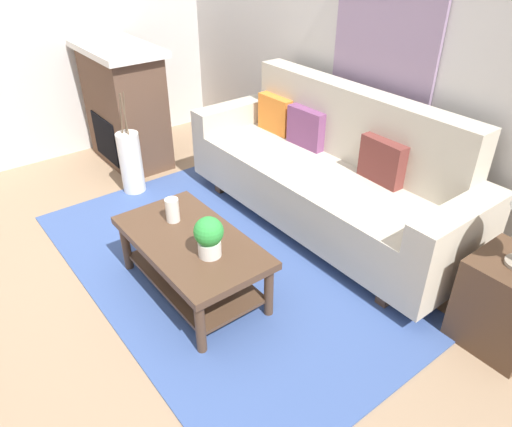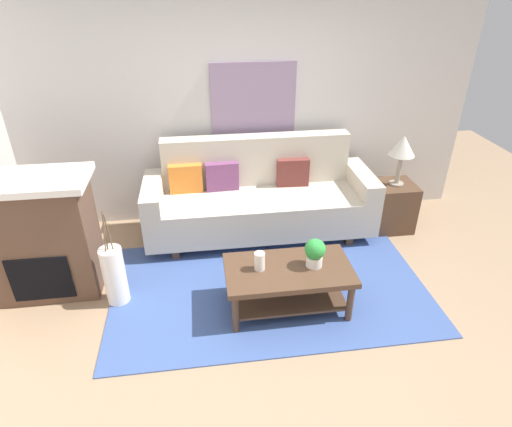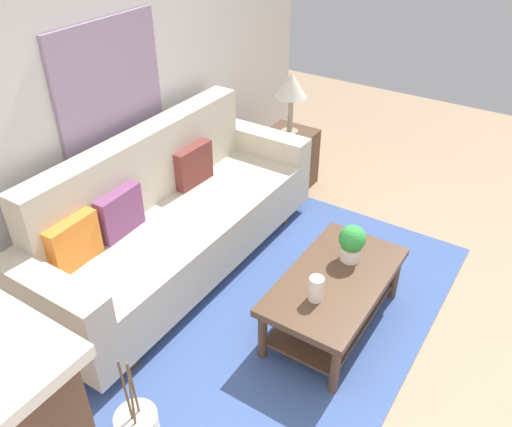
# 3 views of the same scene
# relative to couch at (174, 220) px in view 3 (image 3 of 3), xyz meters

# --- Properties ---
(ground_plane) EXTENTS (9.17, 9.17, 0.00)m
(ground_plane) POSITION_rel_couch_xyz_m (-0.05, -1.53, -0.43)
(ground_plane) COLOR #9E7F60
(wall_back) EXTENTS (5.17, 0.10, 2.70)m
(wall_back) POSITION_rel_couch_xyz_m (-0.05, 0.53, 0.92)
(wall_back) COLOR silver
(wall_back) RESTS_ON ground_plane
(area_rug) EXTENTS (2.96, 1.73, 0.01)m
(area_rug) POSITION_rel_couch_xyz_m (-0.05, -1.03, -0.43)
(area_rug) COLOR #3D5693
(area_rug) RESTS_ON ground_plane
(couch) EXTENTS (2.50, 0.84, 1.08)m
(couch) POSITION_rel_couch_xyz_m (0.00, 0.00, 0.00)
(couch) COLOR beige
(couch) RESTS_ON ground_plane
(throw_pillow_orange) EXTENTS (0.36, 0.13, 0.32)m
(throw_pillow_orange) POSITION_rel_couch_xyz_m (-0.80, 0.12, 0.25)
(throw_pillow_orange) COLOR orange
(throw_pillow_orange) RESTS_ON couch
(throw_pillow_plum) EXTENTS (0.37, 0.14, 0.32)m
(throw_pillow_plum) POSITION_rel_couch_xyz_m (-0.40, 0.12, 0.25)
(throw_pillow_plum) COLOR #7A4270
(throw_pillow_plum) RESTS_ON couch
(throw_pillow_maroon) EXTENTS (0.37, 0.14, 0.32)m
(throw_pillow_maroon) POSITION_rel_couch_xyz_m (0.40, 0.12, 0.25)
(throw_pillow_maroon) COLOR brown
(throw_pillow_maroon) RESTS_ON couch
(coffee_table) EXTENTS (1.10, 0.60, 0.43)m
(coffee_table) POSITION_rel_couch_xyz_m (0.07, -1.30, -0.12)
(coffee_table) COLOR #513826
(coffee_table) RESTS_ON ground_plane
(tabletop_vase) EXTENTS (0.09, 0.09, 0.17)m
(tabletop_vase) POSITION_rel_couch_xyz_m (-0.18, -1.28, 0.08)
(tabletop_vase) COLOR white
(tabletop_vase) RESTS_ON coffee_table
(potted_plant_tabletop) EXTENTS (0.18, 0.18, 0.26)m
(potted_plant_tabletop) POSITION_rel_couch_xyz_m (0.29, -1.30, 0.14)
(potted_plant_tabletop) COLOR white
(potted_plant_tabletop) RESTS_ON coffee_table
(side_table) EXTENTS (0.44, 0.44, 0.56)m
(side_table) POSITION_rel_couch_xyz_m (1.55, -0.10, -0.15)
(side_table) COLOR #513826
(side_table) RESTS_ON ground_plane
(table_lamp) EXTENTS (0.28, 0.28, 0.57)m
(table_lamp) POSITION_rel_couch_xyz_m (1.55, -0.10, 0.56)
(table_lamp) COLOR gray
(table_lamp) RESTS_ON side_table
(floor_vase_branch_a) EXTENTS (0.03, 0.02, 0.36)m
(floor_vase_branch_a) POSITION_rel_couch_xyz_m (-1.43, -1.02, 0.32)
(floor_vase_branch_a) COLOR brown
(floor_vase_branch_a) RESTS_ON floor_vase
(floor_vase_branch_b) EXTENTS (0.02, 0.04, 0.36)m
(floor_vase_branch_b) POSITION_rel_couch_xyz_m (-1.46, -1.00, 0.32)
(floor_vase_branch_b) COLOR brown
(floor_vase_branch_b) RESTS_ON floor_vase
(floor_vase_branch_c) EXTENTS (0.04, 0.03, 0.36)m
(floor_vase_branch_c) POSITION_rel_couch_xyz_m (-1.46, -1.03, 0.32)
(floor_vase_branch_c) COLOR brown
(floor_vase_branch_c) RESTS_ON floor_vase
(framed_painting) EXTENTS (0.94, 0.03, 0.80)m
(framed_painting) POSITION_rel_couch_xyz_m (-0.00, 0.46, 0.99)
(framed_painting) COLOR gray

